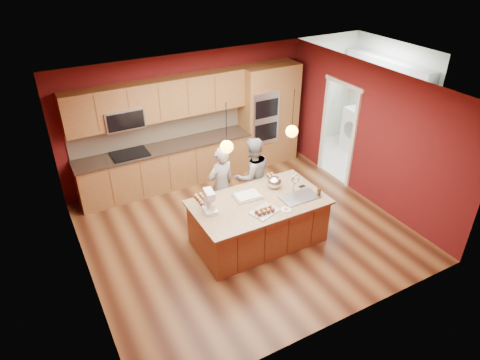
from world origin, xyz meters
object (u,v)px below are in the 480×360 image
person_right (252,176)px  stand_mixer (210,203)px  mixing_bowl (275,182)px  island (259,221)px  person_left (221,185)px

person_right → stand_mixer: bearing=30.9°
stand_mixer → mixing_bowl: (1.33, 0.13, -0.06)m
stand_mixer → island: bearing=-0.0°
person_left → person_right: (0.66, 0.00, 0.01)m
island → person_left: size_ratio=1.49×
person_right → mixing_bowl: bearing=97.5°
person_left → person_right: size_ratio=0.98×
person_left → stand_mixer: bearing=42.2°
person_right → mixing_bowl: 0.66m
person_right → mixing_bowl: size_ratio=6.01×
person_left → mixing_bowl: person_left is taller
person_right → mixing_bowl: person_right is taller
stand_mixer → mixing_bowl: 1.34m
person_right → mixing_bowl: (0.09, -0.63, 0.17)m
person_right → person_left: bearing=-0.8°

